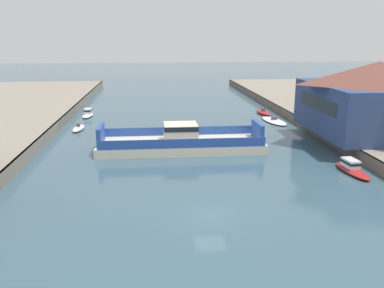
% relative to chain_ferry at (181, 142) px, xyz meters
% --- Properties ---
extents(ground_plane, '(400.00, 400.00, 0.00)m').
position_rel_chain_ferry_xyz_m(ground_plane, '(0.95, -19.53, -1.03)').
color(ground_plane, '#385666').
extents(chain_ferry, '(20.57, 6.78, 3.32)m').
position_rel_chain_ferry_xyz_m(chain_ferry, '(0.00, 0.00, 0.00)').
color(chain_ferry, beige).
rests_on(chain_ferry, ground).
extents(moored_boat_near_left, '(1.85, 5.25, 1.38)m').
position_rel_chain_ferry_xyz_m(moored_boat_near_left, '(-14.91, 23.71, -0.52)').
color(moored_boat_near_left, white).
rests_on(moored_boat_near_left, ground).
extents(moored_boat_near_right, '(3.70, 7.93, 0.87)m').
position_rel_chain_ferry_xyz_m(moored_boat_near_right, '(16.70, 15.71, -0.84)').
color(moored_boat_near_right, white).
rests_on(moored_boat_near_right, ground).
extents(moored_boat_mid_left, '(2.08, 6.03, 1.37)m').
position_rel_chain_ferry_xyz_m(moored_boat_mid_left, '(17.10, -10.58, -0.53)').
color(moored_boat_mid_left, red).
rests_on(moored_boat_mid_left, ground).
extents(moored_boat_mid_right, '(1.74, 4.93, 1.01)m').
position_rel_chain_ferry_xyz_m(moored_boat_mid_right, '(-14.70, 12.70, -0.76)').
color(moored_boat_mid_right, white).
rests_on(moored_boat_mid_right, ground).
extents(moored_boat_far_left, '(2.25, 5.50, 1.09)m').
position_rel_chain_ferry_xyz_m(moored_boat_far_left, '(16.76, 22.72, -0.73)').
color(moored_boat_far_left, red).
rests_on(moored_boat_far_left, ground).
extents(warehouse_shed, '(15.78, 16.74, 9.23)m').
position_rel_chain_ferry_xyz_m(warehouse_shed, '(25.59, 0.94, 5.07)').
color(warehouse_shed, navy).
rests_on(warehouse_shed, quay_right).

